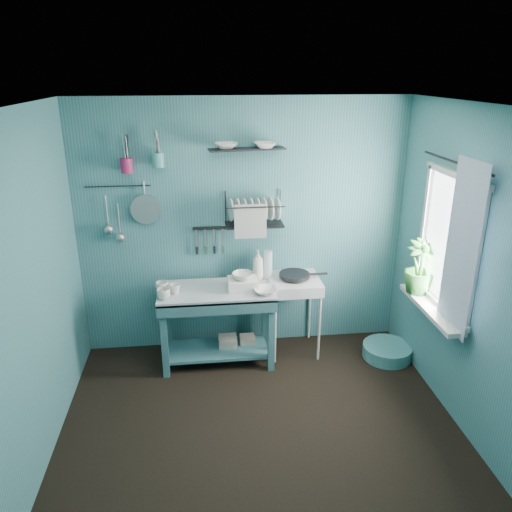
{
  "coord_description": "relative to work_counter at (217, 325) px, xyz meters",
  "views": [
    {
      "loc": [
        -0.42,
        -3.17,
        2.72
      ],
      "look_at": [
        0.05,
        0.85,
        1.2
      ],
      "focal_mm": 35.0,
      "sensor_mm": 36.0,
      "label": 1
    }
  ],
  "objects": [
    {
      "name": "upper_shelf",
      "position": [
        0.32,
        0.26,
        1.65
      ],
      "size": [
        0.72,
        0.28,
        0.01
      ],
      "primitive_type": "cube",
      "rotation": [
        0.0,
        0.0,
        0.14
      ],
      "color": "black",
      "rests_on": "wall_back"
    },
    {
      "name": "wall_back",
      "position": [
        0.29,
        0.36,
        0.86
      ],
      "size": [
        3.2,
        0.0,
        3.2
      ],
      "primitive_type": "plane",
      "rotation": [
        1.57,
        0.0,
        0.0
      ],
      "color": "#376B70",
      "rests_on": "ground"
    },
    {
      "name": "floor_basin",
      "position": [
        1.69,
        -0.14,
        -0.32
      ],
      "size": [
        0.49,
        0.49,
        0.13
      ],
      "primitive_type": "cylinder",
      "color": "teal",
      "rests_on": "floor"
    },
    {
      "name": "windowsill",
      "position": [
        1.79,
        -0.69,
        0.42
      ],
      "size": [
        0.16,
        0.95,
        0.04
      ],
      "primitive_type": "cube",
      "color": "silver",
      "rests_on": "wall_right"
    },
    {
      "name": "hotplate_stand",
      "position": [
        0.77,
        0.12,
        0.01
      ],
      "size": [
        0.5,
        0.5,
        0.79
      ],
      "primitive_type": "cube",
      "rotation": [
        0.0,
        0.0,
        0.0
      ],
      "color": "silver",
      "rests_on": "floor"
    },
    {
      "name": "curtain",
      "position": [
        1.81,
        -0.99,
        1.06
      ],
      "size": [
        0.0,
        1.35,
        1.35
      ],
      "primitive_type": "plane",
      "rotation": [
        1.57,
        0.0,
        1.57
      ],
      "color": "silver",
      "rests_on": "wall_right"
    },
    {
      "name": "wall_left",
      "position": [
        -1.31,
        -1.14,
        0.86
      ],
      "size": [
        0.0,
        3.0,
        3.0
      ],
      "primitive_type": "plane",
      "rotation": [
        1.57,
        0.0,
        1.57
      ],
      "color": "#376B70",
      "rests_on": "ground"
    },
    {
      "name": "ceiling",
      "position": [
        0.29,
        -1.14,
        2.11
      ],
      "size": [
        3.2,
        3.2,
        0.0
      ],
      "primitive_type": "plane",
      "rotation": [
        3.14,
        0.0,
        0.0
      ],
      "color": "silver",
      "rests_on": "ground"
    },
    {
      "name": "storage_tin_small",
      "position": [
        0.3,
        0.08,
        -0.29
      ],
      "size": [
        0.15,
        0.15,
        0.2
      ],
      "primitive_type": "cube",
      "color": "gray",
      "rests_on": "floor"
    },
    {
      "name": "frying_pan",
      "position": [
        0.77,
        0.12,
        0.45
      ],
      "size": [
        0.3,
        0.3,
        0.03
      ],
      "primitive_type": "cylinder",
      "color": "black",
      "rests_on": "hotplate_stand"
    },
    {
      "name": "hook_rail",
      "position": [
        -0.87,
        0.33,
        1.32
      ],
      "size": [
        0.6,
        0.01,
        0.01
      ],
      "primitive_type": "cylinder",
      "rotation": [
        0.0,
        1.57,
        0.0
      ],
      "color": "black",
      "rests_on": "wall_back"
    },
    {
      "name": "soap_bottle",
      "position": [
        0.42,
        0.2,
        0.54
      ],
      "size": [
        0.11,
        0.12,
        0.3
      ],
      "primitive_type": "imported",
      "color": "silver",
      "rests_on": "work_counter"
    },
    {
      "name": "colander",
      "position": [
        -0.63,
        0.31,
        1.1
      ],
      "size": [
        0.28,
        0.03,
        0.28
      ],
      "primitive_type": "cylinder",
      "rotation": [
        1.54,
        0.0,
        0.0
      ],
      "color": "#9FA2A6",
      "rests_on": "wall_back"
    },
    {
      "name": "mug_mid",
      "position": [
        -0.38,
        -0.06,
        0.43
      ],
      "size": [
        0.14,
        0.14,
        0.09
      ],
      "primitive_type": "imported",
      "rotation": [
        0.0,
        0.0,
        0.52
      ],
      "color": "silver",
      "rests_on": "work_counter"
    },
    {
      "name": "storage_tin_large",
      "position": [
        0.1,
        0.05,
        -0.28
      ],
      "size": [
        0.18,
        0.18,
        0.22
      ],
      "primitive_type": "cube",
      "color": "gray",
      "rests_on": "floor"
    },
    {
      "name": "ladle_inner",
      "position": [
        -0.88,
        0.32,
        1.01
      ],
      "size": [
        0.01,
        0.01,
        0.3
      ],
      "primitive_type": "cylinder",
      "color": "#9FA2A6",
      "rests_on": "wall_back"
    },
    {
      "name": "work_counter",
      "position": [
        0.0,
        0.0,
        0.0
      ],
      "size": [
        1.14,
        0.64,
        0.77
      ],
      "primitive_type": "cube",
      "rotation": [
        0.0,
        0.0,
        -0.09
      ],
      "color": "#305F66",
      "rests_on": "floor"
    },
    {
      "name": "utensil_cup_magenta",
      "position": [
        -0.76,
        0.28,
        1.52
      ],
      "size": [
        0.11,
        0.11,
        0.13
      ],
      "primitive_type": "cylinder",
      "color": "#991C4B",
      "rests_on": "wall_back"
    },
    {
      "name": "mug_left",
      "position": [
        -0.48,
        -0.16,
        0.44
      ],
      "size": [
        0.12,
        0.12,
        0.1
      ],
      "primitive_type": "imported",
      "color": "silver",
      "rests_on": "work_counter"
    },
    {
      "name": "wall_front",
      "position": [
        0.29,
        -2.64,
        0.86
      ],
      "size": [
        3.2,
        0.0,
        3.2
      ],
      "primitive_type": "plane",
      "rotation": [
        -1.57,
        0.0,
        0.0
      ],
      "color": "#376B70",
      "rests_on": "ground"
    },
    {
      "name": "tub_bowl",
      "position": [
        0.25,
        -0.02,
        0.52
      ],
      "size": [
        0.2,
        0.19,
        0.06
      ],
      "primitive_type": "imported",
      "color": "silver",
      "rests_on": "wash_tub"
    },
    {
      "name": "floor",
      "position": [
        0.29,
        -1.14,
        -0.39
      ],
      "size": [
        3.2,
        3.2,
        0.0
      ],
      "primitive_type": "plane",
      "color": "black",
      "rests_on": "ground"
    },
    {
      "name": "counter_bowl",
      "position": [
        0.45,
        -0.15,
        0.41
      ],
      "size": [
        0.22,
        0.22,
        0.05
      ],
      "primitive_type": "imported",
      "color": "silver",
      "rests_on": "work_counter"
    },
    {
      "name": "water_bottle",
      "position": [
        0.52,
        0.22,
        0.53
      ],
      "size": [
        0.09,
        0.09,
        0.28
      ],
      "primitive_type": "cylinder",
      "color": "silver",
      "rests_on": "work_counter"
    },
    {
      "name": "utensil_cup_teal",
      "position": [
        -0.48,
        0.28,
        1.56
      ],
      "size": [
        0.11,
        0.11,
        0.13
      ],
      "primitive_type": "cylinder",
      "color": "teal",
      "rests_on": "wall_back"
    },
    {
      "name": "dish_rack",
      "position": [
        0.39,
        0.23,
        1.09
      ],
      "size": [
        0.58,
        0.33,
        0.32
      ],
      "primitive_type": "cube",
      "rotation": [
        0.0,
        0.0,
        0.16
      ],
      "color": "black",
      "rests_on": "wall_back"
    },
    {
      "name": "curtain_rod",
      "position": [
        1.83,
        -0.69,
        1.66
      ],
      "size": [
        0.02,
        1.05,
        0.02
      ],
      "primitive_type": "cylinder",
      "rotation": [
        1.57,
        0.0,
        0.0
      ],
      "color": "black",
      "rests_on": "wall_right"
    },
    {
      "name": "knife_strip",
      "position": [
        -0.04,
        0.33,
        0.89
      ],
      "size": [
        0.32,
        0.02,
        0.03
      ],
      "primitive_type": "cube",
      "rotation": [
        0.0,
        0.0,
        -0.01
      ],
      "color": "black",
      "rests_on": "wall_back"
    },
    {
      "name": "mug_right",
      "position": [
        -0.5,
        0.0,
        0.44
      ],
      "size": [
        0.17,
        0.17,
        0.1
      ],
      "primitive_type": "imported",
      "rotation": [
        0.0,
        0.0,
        1.05
      ],
      "color": "silver",
      "rests_on": "work_counter"
    },
    {
      "name": "shelf_bowl_left",
      "position": [
        0.14,
        0.26,
        1.64
      ],
      "size": [
        0.22,
        0.22,
        0.05
      ],
      "primitive_type": "imported",
      "rotation": [
        0.0,
        0.0,
        0.04
      ],
      "color": "silver",
      "rests_on": "upper_shelf"
    },
    {
      "name": "potted_plant",
      "position": [
        1.8,
        -0.4,
        0.69
      ],
      "size": [
        0.28,
        0.28,
        0.49
      ],
      "primitive_type": "imported",
      "rotation": [
        0.0,
        0.0,
        0.01
      ],
      "color": "#2D6B2B",
      "rests_on": "windowsill"
    },
    {
      "name": "wall_right",
      "position": [
        1.89,
        -1.14,
        0.86
      ],
      "size": [
        0.0,
        3.0,
        3.0
      ],
      "primitive_type": "plane",
      "rotation": [
        1.57,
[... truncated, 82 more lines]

